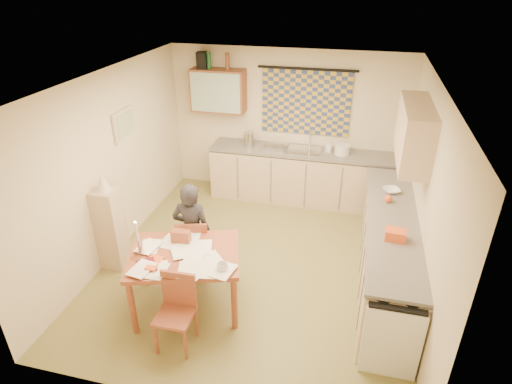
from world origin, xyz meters
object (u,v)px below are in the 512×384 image
(counter_back, at_px, (308,177))
(stove, at_px, (391,324))
(counter_right, at_px, (387,250))
(dining_table, at_px, (187,279))
(shelf_stand, at_px, (111,229))
(person, at_px, (192,232))
(chair_far, at_px, (195,257))

(counter_back, xyz_separation_m, stove, (1.27, -3.17, -0.02))
(counter_right, xyz_separation_m, dining_table, (-2.29, -1.05, -0.07))
(counter_right, xyz_separation_m, shelf_stand, (-3.54, -0.54, 0.12))
(counter_back, bearing_deg, person, -115.25)
(dining_table, bearing_deg, shelf_stand, 140.79)
(counter_back, bearing_deg, dining_table, -109.08)
(person, bearing_deg, dining_table, 99.44)
(dining_table, xyz_separation_m, person, (-0.12, 0.54, 0.30))
(counter_back, height_order, person, person)
(shelf_stand, bearing_deg, chair_far, 3.07)
(counter_back, height_order, chair_far, counter_back)
(counter_back, xyz_separation_m, person, (-1.14, -2.41, 0.22))
(counter_back, height_order, counter_right, same)
(chair_far, xyz_separation_m, shelf_stand, (-1.13, -0.06, 0.30))
(chair_far, bearing_deg, dining_table, 85.87)
(stove, height_order, dining_table, stove)
(chair_far, distance_m, person, 0.41)
(counter_back, xyz_separation_m, dining_table, (-1.02, -2.95, -0.07))
(dining_table, relative_size, chair_far, 1.66)
(stove, bearing_deg, shelf_stand, 168.30)
(dining_table, height_order, person, person)
(chair_far, bearing_deg, counter_right, 174.71)
(counter_right, relative_size, stove, 3.44)
(person, bearing_deg, shelf_stand, -1.34)
(stove, distance_m, dining_table, 2.30)
(counter_back, bearing_deg, shelf_stand, -132.96)
(person, bearing_deg, counter_right, -170.75)
(counter_back, distance_m, stove, 3.42)
(counter_right, xyz_separation_m, chair_far, (-2.41, -0.48, -0.18))
(counter_back, distance_m, chair_far, 2.65)
(counter_back, relative_size, person, 2.44)
(dining_table, relative_size, person, 1.07)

